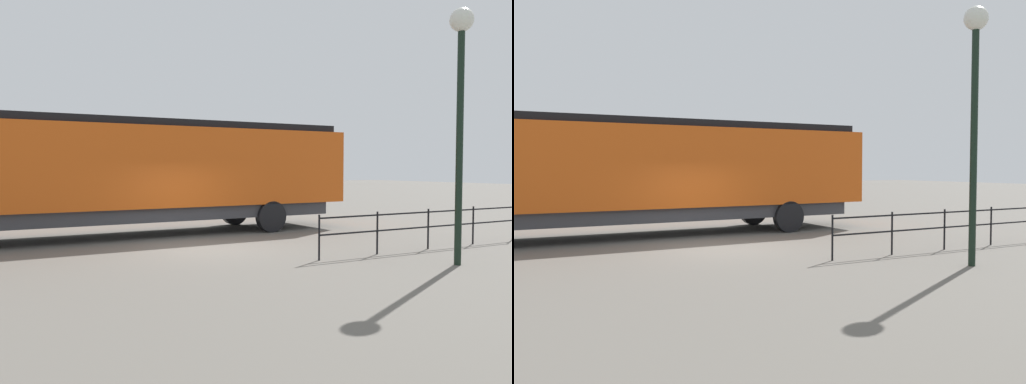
{
  "view_description": "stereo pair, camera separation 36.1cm",
  "coord_description": "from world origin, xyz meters",
  "views": [
    {
      "loc": [
        13.61,
        -6.09,
        2.29
      ],
      "look_at": [
        1.53,
        0.75,
        1.64
      ],
      "focal_mm": 37.34,
      "sensor_mm": 36.0,
      "label": 1
    },
    {
      "loc": [
        13.78,
        -5.77,
        2.29
      ],
      "look_at": [
        1.53,
        0.75,
        1.64
      ],
      "focal_mm": 37.34,
      "sensor_mm": 36.0,
      "label": 2
    }
  ],
  "objects": [
    {
      "name": "platform_fence",
      "position": [
        3.08,
        5.42,
        0.73
      ],
      "size": [
        0.05,
        7.58,
        1.13
      ],
      "color": "black",
      "rests_on": "ground_plane"
    },
    {
      "name": "ground_plane",
      "position": [
        0.0,
        0.0,
        0.0
      ],
      "size": [
        120.0,
        120.0,
        0.0
      ],
      "primitive_type": "plane",
      "color": "#666059"
    },
    {
      "name": "locomotive",
      "position": [
        -3.81,
        -1.37,
        2.18
      ],
      "size": [
        3.13,
        17.27,
        3.84
      ],
      "color": "#D15114",
      "rests_on": "ground_plane"
    },
    {
      "name": "lamp_post",
      "position": [
        5.17,
        4.12,
        4.32
      ],
      "size": [
        0.55,
        0.55,
        5.95
      ],
      "color": "black",
      "rests_on": "ground_plane"
    }
  ]
}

